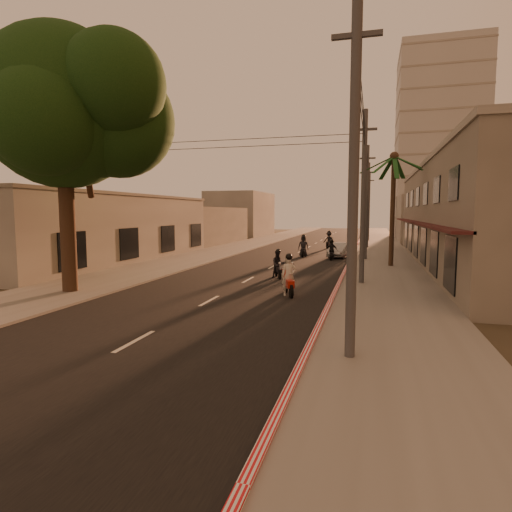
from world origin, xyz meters
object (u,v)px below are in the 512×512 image
Objects in this scene: scooter_red at (289,277)px; scooter_far_b at (329,240)px; parked_car at (340,250)px; scooter_mid_a at (278,265)px; scooter_far_a at (303,247)px; palm_tree at (394,163)px; scooter_mid_b at (331,251)px; broadleaf_tree at (72,109)px.

scooter_far_b is (-0.79, 26.91, -0.01)m from scooter_red.
scooter_mid_a is at bearing -91.58° from parked_car.
parked_car is at bearing 3.86° from scooter_far_a.
palm_tree reaches higher than scooter_mid_a.
scooter_red is at bearing -94.62° from scooter_mid_a.
palm_tree is 2.08× the size of parked_car.
scooter_red is at bearing -83.38° from parked_car.
scooter_mid_a is 1.00× the size of scooter_mid_b.
scooter_mid_a is 0.87× the size of scooter_far_a.
scooter_far_a is (-6.97, 5.38, -6.28)m from palm_tree.
broadleaf_tree is 12.46m from scooter_red.
broadleaf_tree is at bearing -161.39° from scooter_mid_a.
palm_tree is at bearing -42.85° from scooter_far_a.
scooter_mid_b is at bearing 56.48° from scooter_mid_a.
scooter_red is at bearing -88.47° from scooter_far_a.
scooter_mid_b is at bearing 59.49° from broadleaf_tree.
parked_car is at bearing 65.38° from scooter_red.
scooter_mid_a is at bearing 86.08° from scooter_red.
broadleaf_tree is 6.14× the size of scooter_far_a.
scooter_mid_b reaches higher than parked_car.
palm_tree is at bearing -41.84° from scooter_mid_b.
scooter_red reaches higher than parked_car.
parked_car is (0.48, 2.40, -0.13)m from scooter_mid_b.
scooter_far_a is at bearing -161.07° from parked_car.
scooter_far_b is at bearing 77.43° from scooter_far_a.
scooter_far_b is (-1.32, 11.53, 0.11)m from scooter_mid_b.
broadleaf_tree reaches higher than palm_tree.
palm_tree reaches higher than scooter_red.
scooter_mid_a is (8.10, 6.96, -7.69)m from broadleaf_tree.
scooter_mid_a is at bearing 40.65° from broadleaf_tree.
scooter_far_a is at bearing 142.33° from palm_tree.
scooter_red is 17.81m from parked_car.
parked_car is at bearing -67.75° from scooter_far_b.
palm_tree is at bearing -58.02° from scooter_far_b.
parked_car is at bearing 61.54° from broadleaf_tree.
scooter_far_b reaches higher than scooter_mid_a.
scooter_far_a is (-0.46, 12.28, 0.08)m from scooter_mid_a.
broadleaf_tree is 20.18m from palm_tree.
parked_car is at bearing 123.76° from palm_tree.
palm_tree reaches higher than scooter_mid_b.
broadleaf_tree reaches higher than scooter_mid_b.
broadleaf_tree is 21.54m from scooter_mid_b.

